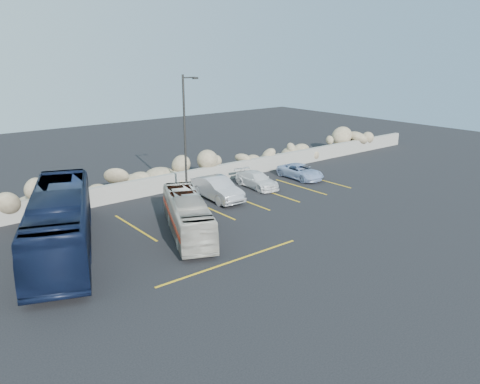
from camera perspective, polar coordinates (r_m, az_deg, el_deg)
ground at (r=22.31m, az=1.33°, el=-7.97°), size 90.00×90.00×0.00m
seawall at (r=31.66m, az=-12.76°, el=0.32°), size 60.00×0.40×1.20m
riprap_pile at (r=32.53m, az=-13.79°, el=1.97°), size 54.00×2.80×2.60m
parking_lines at (r=29.06m, az=1.29°, el=-1.97°), size 18.16×9.36×0.01m
lamppost at (r=29.90m, az=-6.65°, el=6.95°), size 1.14×0.18×8.00m
vintage_bus at (r=24.86m, az=-6.41°, el=-2.86°), size 4.54×7.50×2.07m
tour_coach at (r=23.89m, az=-21.05°, el=-3.45°), size 6.46×11.22×3.08m
car_b at (r=30.61m, az=-2.78°, el=0.42°), size 1.85×4.55×1.47m
car_c at (r=33.35m, az=2.06°, el=1.49°), size 1.78×3.91×1.11m
car_d at (r=36.01m, az=7.37°, el=2.49°), size 1.97×3.99×1.09m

